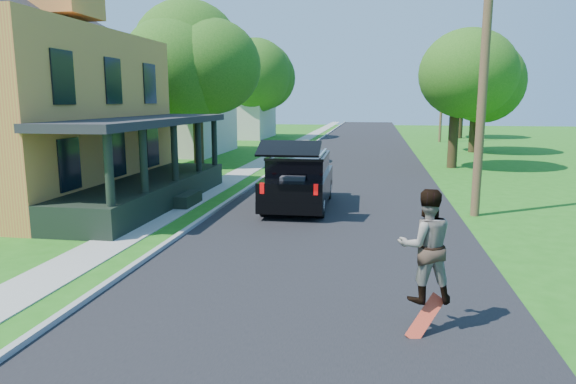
% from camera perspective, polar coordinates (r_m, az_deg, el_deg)
% --- Properties ---
extents(ground, '(140.00, 140.00, 0.00)m').
position_cam_1_polar(ground, '(11.88, 3.34, -8.14)').
color(ground, '#1F6213').
rests_on(ground, ground).
extents(street, '(8.00, 120.00, 0.02)m').
position_cam_1_polar(street, '(31.46, 7.37, 3.25)').
color(street, black).
rests_on(street, ground).
extents(curb, '(0.15, 120.00, 0.12)m').
position_cam_1_polar(curb, '(31.88, 0.07, 3.42)').
color(curb, gray).
rests_on(curb, ground).
extents(sidewalk, '(1.30, 120.00, 0.03)m').
position_cam_1_polar(sidewalk, '(32.17, -2.66, 3.47)').
color(sidewalk, gray).
rests_on(sidewalk, ground).
extents(front_walk, '(6.50, 1.20, 0.03)m').
position_cam_1_polar(front_walk, '(20.62, -21.87, -1.01)').
color(front_walk, gray).
rests_on(front_walk, ground).
extents(neighbor_house_mid, '(12.78, 12.78, 8.30)m').
position_cam_1_polar(neighbor_house_mid, '(38.17, -13.27, 10.57)').
color(neighbor_house_mid, '#B5AFA1').
rests_on(neighbor_house_mid, ground).
extents(neighbor_house_far, '(12.78, 12.78, 8.30)m').
position_cam_1_polar(neighbor_house_far, '(53.29, -6.50, 10.57)').
color(neighbor_house_far, '#B5AFA1').
rests_on(neighbor_house_far, ground).
extents(black_suv, '(2.18, 5.43, 2.51)m').
position_cam_1_polar(black_suv, '(18.04, 1.20, 1.32)').
color(black_suv, black).
rests_on(black_suv, ground).
extents(skateboarder, '(1.03, 0.87, 1.86)m').
position_cam_1_polar(skateboarder, '(8.58, 15.05, -5.78)').
color(skateboarder, black).
rests_on(skateboarder, ground).
extents(skateboard, '(0.66, 0.55, 0.70)m').
position_cam_1_polar(skateboard, '(8.77, 14.98, -13.49)').
color(skateboard, '#B4260F').
rests_on(skateboard, ground).
extents(tree_left_mid, '(6.53, 6.36, 9.59)m').
position_cam_1_polar(tree_left_mid, '(30.72, -10.25, 14.61)').
color(tree_left_mid, black).
rests_on(tree_left_mid, ground).
extents(tree_left_far, '(8.07, 8.20, 10.13)m').
position_cam_1_polar(tree_left_far, '(51.52, -3.58, 13.31)').
color(tree_left_far, black).
rests_on(tree_left_far, ground).
extents(tree_right_near, '(6.81, 6.56, 7.79)m').
position_cam_1_polar(tree_right_near, '(30.13, 18.13, 12.04)').
color(tree_right_near, black).
rests_on(tree_right_near, ground).
extents(tree_right_mid, '(6.01, 5.76, 8.51)m').
position_cam_1_polar(tree_right_mid, '(39.87, 20.18, 12.13)').
color(tree_right_mid, black).
rests_on(tree_right_mid, ground).
extents(tree_right_far, '(5.94, 5.71, 9.15)m').
position_cam_1_polar(tree_right_far, '(54.47, 18.75, 12.12)').
color(tree_right_far, black).
rests_on(tree_right_far, ground).
extents(utility_pole_near, '(1.69, 0.64, 10.98)m').
position_cam_1_polar(utility_pole_near, '(17.64, 21.15, 15.74)').
color(utility_pole_near, '#503E25').
rests_on(utility_pole_near, ground).
extents(utility_pole_far, '(1.46, 0.50, 9.35)m').
position_cam_1_polar(utility_pole_far, '(48.76, 16.76, 10.99)').
color(utility_pole_far, '#503E25').
rests_on(utility_pole_far, ground).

